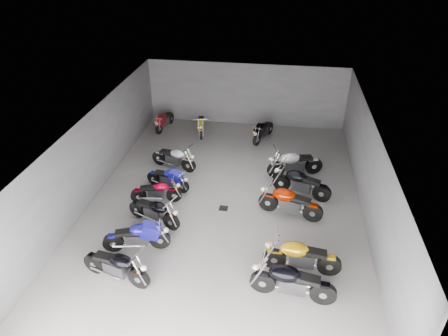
{
  "coord_description": "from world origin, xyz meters",
  "views": [
    {
      "loc": [
        1.8,
        -12.17,
        8.9
      ],
      "look_at": [
        -0.17,
        0.72,
        1.0
      ],
      "focal_mm": 32.0,
      "sensor_mm": 36.0,
      "label": 1
    }
  ],
  "objects": [
    {
      "name": "motorcycle_right_b",
      "position": [
        2.74,
        -3.22,
        0.56
      ],
      "size": [
        2.33,
        0.46,
        1.02
      ],
      "rotation": [
        0.0,
        0.0,
        1.55
      ],
      "color": "black",
      "rests_on": "ground"
    },
    {
      "name": "ground",
      "position": [
        0.0,
        0.0,
        0.0
      ],
      "size": [
        14.0,
        14.0,
        0.0
      ],
      "primitive_type": "plane",
      "color": "#9E9B96",
      "rests_on": "ground"
    },
    {
      "name": "motorcycle_left_a",
      "position": [
        -2.53,
        -4.38,
        0.53
      ],
      "size": [
        2.19,
        0.7,
        0.98
      ],
      "rotation": [
        0.0,
        0.0,
        -1.82
      ],
      "color": "black",
      "rests_on": "ground"
    },
    {
      "name": "motorcycle_right_d",
      "position": [
        2.37,
        -0.54,
        0.56
      ],
      "size": [
        2.3,
        0.73,
        1.03
      ],
      "rotation": [
        0.0,
        0.0,
        1.33
      ],
      "color": "black",
      "rests_on": "ground"
    },
    {
      "name": "motorcycle_left_d",
      "position": [
        -2.53,
        -0.45,
        0.46
      ],
      "size": [
        1.9,
        0.54,
        0.84
      ],
      "rotation": [
        0.0,
        0.0,
        -1.37
      ],
      "color": "black",
      "rests_on": "ground"
    },
    {
      "name": "drain_grate",
      "position": [
        0.0,
        -0.5,
        0.01
      ],
      "size": [
        0.32,
        0.32,
        0.01
      ],
      "primitive_type": "cube",
      "color": "black",
      "rests_on": "ground"
    },
    {
      "name": "wall_back",
      "position": [
        0.0,
        7.0,
        1.6
      ],
      "size": [
        10.0,
        0.1,
        3.2
      ],
      "primitive_type": "cube",
      "color": "slate",
      "rests_on": "ground"
    },
    {
      "name": "motorcycle_left_f",
      "position": [
        -2.51,
        2.03,
        0.51
      ],
      "size": [
        2.05,
        0.75,
        0.93
      ],
      "rotation": [
        0.0,
        0.0,
        -1.87
      ],
      "color": "black",
      "rests_on": "ground"
    },
    {
      "name": "motorcycle_back_d",
      "position": [
        1.05,
        5.28,
        0.48
      ],
      "size": [
        0.86,
        1.89,
        0.87
      ],
      "rotation": [
        0.0,
        0.0,
        2.76
      ],
      "color": "black",
      "rests_on": "ground"
    },
    {
      "name": "motorcycle_back_a",
      "position": [
        -4.0,
        5.75,
        0.45
      ],
      "size": [
        0.49,
        1.88,
        0.83
      ],
      "rotation": [
        0.0,
        0.0,
        2.97
      ],
      "color": "black",
      "rests_on": "ground"
    },
    {
      "name": "motorcycle_back_b",
      "position": [
        -2.05,
        5.51,
        0.47
      ],
      "size": [
        0.54,
        1.93,
        0.85
      ],
      "rotation": [
        0.0,
        0.0,
        3.34
      ],
      "color": "black",
      "rests_on": "ground"
    },
    {
      "name": "motorcycle_right_f",
      "position": [
        2.54,
        2.21,
        0.57
      ],
      "size": [
        2.28,
        0.97,
        1.04
      ],
      "rotation": [
        0.0,
        0.0,
        1.92
      ],
      "color": "black",
      "rests_on": "ground"
    },
    {
      "name": "motorcycle_left_c",
      "position": [
        -2.23,
        -1.69,
        0.51
      ],
      "size": [
        2.02,
        0.86,
        0.93
      ],
      "rotation": [
        0.0,
        0.0,
        -1.93
      ],
      "color": "black",
      "rests_on": "ground"
    },
    {
      "name": "ceiling",
      "position": [
        0.0,
        0.0,
        3.22
      ],
      "size": [
        10.0,
        14.0,
        0.04
      ],
      "primitive_type": "cube",
      "color": "black",
      "rests_on": "wall_back"
    },
    {
      "name": "wall_left",
      "position": [
        -5.0,
        0.0,
        1.6
      ],
      "size": [
        0.1,
        14.0,
        3.2
      ],
      "primitive_type": "cube",
      "color": "slate",
      "rests_on": "ground"
    },
    {
      "name": "motorcycle_right_e",
      "position": [
        2.79,
        0.79,
        0.55
      ],
      "size": [
        2.22,
        0.87,
        1.01
      ],
      "rotation": [
        0.0,
        0.0,
        1.25
      ],
      "color": "black",
      "rests_on": "ground"
    },
    {
      "name": "motorcycle_left_b",
      "position": [
        -2.37,
        -3.05,
        0.51
      ],
      "size": [
        2.11,
        0.67,
        0.94
      ],
      "rotation": [
        0.0,
        0.0,
        -1.33
      ],
      "color": "black",
      "rests_on": "ground"
    },
    {
      "name": "motorcycle_left_e",
      "position": [
        -2.34,
        0.48,
        0.45
      ],
      "size": [
        1.84,
        0.68,
        0.83
      ],
      "rotation": [
        0.0,
        0.0,
        -1.87
      ],
      "color": "black",
      "rests_on": "ground"
    },
    {
      "name": "motorcycle_right_a",
      "position": [
        2.48,
        -4.27,
        0.57
      ],
      "size": [
        2.39,
        0.53,
        1.05
      ],
      "rotation": [
        0.0,
        0.0,
        1.47
      ],
      "color": "black",
      "rests_on": "ground"
    },
    {
      "name": "wall_right",
      "position": [
        5.0,
        0.0,
        1.6
      ],
      "size": [
        0.1,
        14.0,
        3.2
      ],
      "primitive_type": "cube",
      "color": "slate",
      "rests_on": "ground"
    }
  ]
}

